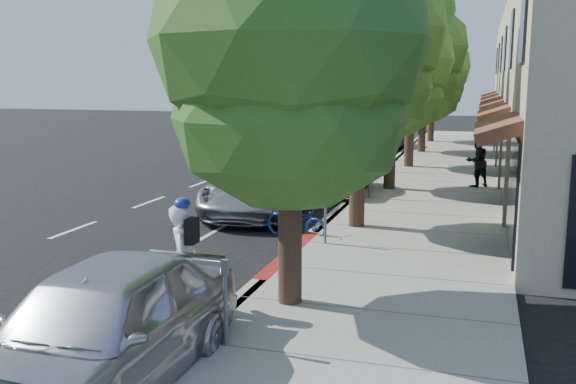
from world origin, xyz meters
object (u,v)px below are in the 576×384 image
at_px(bicycle, 296,220).
at_px(near_car_a, 100,329).
at_px(street_tree_4, 424,73).
at_px(dark_sedan, 344,176).
at_px(street_tree_2, 392,63).
at_px(white_pickup, 337,151).
at_px(pedestrian, 477,161).
at_px(street_tree_0, 290,47).
at_px(silver_suv, 262,187).
at_px(street_tree_3, 412,50).
at_px(dark_suv_far, 388,136).
at_px(street_tree_5, 433,68).
at_px(cyclist, 184,261).
at_px(street_tree_1, 360,36).

relative_size(bicycle, near_car_a, 0.34).
distance_m(street_tree_4, dark_sedan, 13.54).
xyz_separation_m(street_tree_2, bicycle, (-1.30, -7.11, -3.98)).
xyz_separation_m(white_pickup, pedestrian, (5.97, -4.35, 0.31)).
xyz_separation_m(street_tree_0, street_tree_4, (-0.00, 24.00, -0.20)).
xyz_separation_m(bicycle, white_pickup, (-1.80, 12.72, 0.31)).
distance_m(street_tree_4, silver_suv, 17.13).
bearing_deg(street_tree_3, dark_suv_far, 104.76).
bearing_deg(dark_suv_far, street_tree_3, -69.67).
relative_size(street_tree_0, street_tree_5, 0.98).
distance_m(street_tree_0, dark_suv_far, 25.95).
height_order(street_tree_4, silver_suv, street_tree_4).
distance_m(street_tree_5, cyclist, 30.99).
bearing_deg(white_pickup, cyclist, -83.61).
bearing_deg(white_pickup, pedestrian, -34.38).
distance_m(street_tree_5, white_pickup, 13.31).
bearing_deg(street_tree_1, street_tree_2, 90.00).
distance_m(cyclist, near_car_a, 2.77).
distance_m(street_tree_1, bicycle, 4.79).
height_order(street_tree_1, bicycle, street_tree_1).
distance_m(street_tree_3, pedestrian, 6.85).
bearing_deg(cyclist, street_tree_2, -26.47).
xyz_separation_m(cyclist, dark_suv_far, (-0.41, 26.36, -0.14)).
xyz_separation_m(street_tree_0, street_tree_3, (-0.00, 18.00, 0.69)).
relative_size(street_tree_0, near_car_a, 1.44).
xyz_separation_m(street_tree_4, white_pickup, (-3.10, -6.39, -3.44)).
distance_m(dark_sedan, near_car_a, 14.50).
relative_size(street_tree_0, street_tree_2, 1.01).
height_order(silver_suv, dark_suv_far, dark_suv_far).
height_order(street_tree_3, white_pickup, street_tree_3).
xyz_separation_m(street_tree_4, dark_sedan, (-1.40, -13.00, -3.52)).
bearing_deg(dark_suv_far, silver_suv, -87.88).
height_order(street_tree_5, cyclist, street_tree_5).
bearing_deg(street_tree_3, street_tree_4, 90.00).
distance_m(street_tree_1, street_tree_5, 24.00).
xyz_separation_m(dark_suv_far, near_car_a, (0.61, -29.12, 0.05)).
height_order(street_tree_0, pedestrian, street_tree_0).
relative_size(street_tree_5, white_pickup, 1.42).
bearing_deg(dark_sedan, street_tree_0, -88.95).
height_order(street_tree_5, white_pickup, street_tree_5).
relative_size(street_tree_3, dark_suv_far, 1.74).
relative_size(white_pickup, pedestrian, 2.85).
relative_size(dark_sedan, pedestrian, 2.23).
xyz_separation_m(street_tree_0, bicycle, (-1.30, 4.89, -3.94)).
bearing_deg(street_tree_2, street_tree_0, -90.00).
distance_m(street_tree_0, street_tree_5, 30.00).
xyz_separation_m(white_pickup, dark_suv_far, (1.09, 8.01, 0.05)).
bearing_deg(street_tree_2, cyclist, -97.16).
bearing_deg(street_tree_0, street_tree_5, 90.00).
bearing_deg(cyclist, silver_suv, -9.00).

